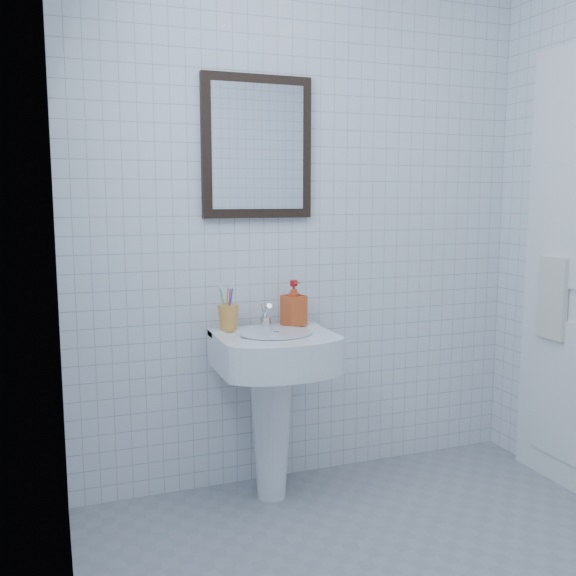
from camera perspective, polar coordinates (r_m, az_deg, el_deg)
name	(u,v)px	position (r m, az deg, el deg)	size (l,w,h in m)	color
wall_back	(306,215)	(2.99, 1.62, 6.51)	(2.20, 0.02, 2.50)	white
wall_left	(59,233)	(1.57, -19.67, 4.63)	(0.02, 2.40, 2.50)	white
washbasin	(273,387)	(2.82, -1.37, -8.77)	(0.50, 0.36, 0.77)	white
faucet	(266,317)	(2.83, -1.99, -2.63)	(0.05, 0.10, 0.12)	silver
toothbrush_cup	(228,317)	(2.79, -5.33, -2.62)	(0.09, 0.09, 0.11)	#E8953E
soap_dispenser	(294,303)	(2.87, 0.52, -1.35)	(0.09, 0.09, 0.20)	red
wall_mirror	(257,147)	(2.89, -2.75, 12.40)	(0.50, 0.04, 0.62)	black
towel_ring	(558,259)	(3.19, 22.90, 2.37)	(0.18, 0.18, 0.01)	silver
hand_towel	(553,298)	(3.19, 22.46, -0.85)	(0.03, 0.16, 0.38)	white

